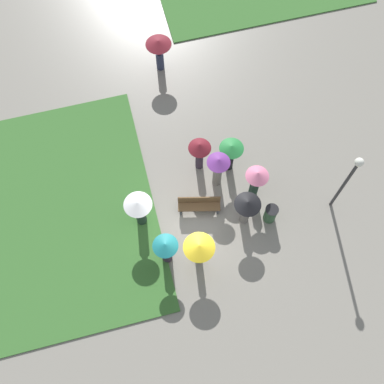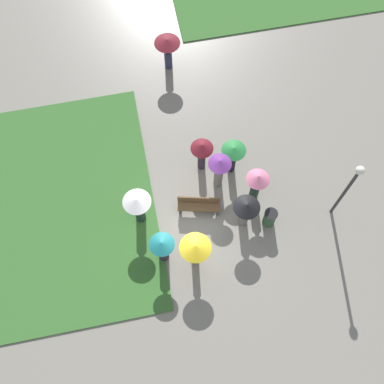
% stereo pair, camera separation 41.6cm
% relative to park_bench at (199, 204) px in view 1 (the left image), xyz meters
% --- Properties ---
extents(ground_plane, '(90.00, 90.00, 0.00)m').
position_rel_park_bench_xyz_m(ground_plane, '(-0.47, -0.77, -0.47)').
color(ground_plane, gray).
extents(lawn_patch_near, '(9.68, 9.93, 0.06)m').
position_rel_park_bench_xyz_m(lawn_patch_near, '(-6.55, 1.20, -0.44)').
color(lawn_patch_near, '#386B2D').
rests_on(lawn_patch_near, ground_plane).
extents(park_bench, '(1.72, 0.80, 0.90)m').
position_rel_park_bench_xyz_m(park_bench, '(0.00, 0.00, 0.00)').
color(park_bench, brown).
rests_on(park_bench, ground_plane).
extents(lamp_post, '(0.32, 0.32, 3.83)m').
position_rel_park_bench_xyz_m(lamp_post, '(5.20, -1.15, 2.04)').
color(lamp_post, '#2D2D30').
rests_on(lamp_post, ground_plane).
extents(trash_bin, '(0.52, 0.52, 0.94)m').
position_rel_park_bench_xyz_m(trash_bin, '(2.59, -1.10, 0.01)').
color(trash_bin, '#335638').
rests_on(trash_bin, ground_plane).
extents(crowd_person_teal, '(0.94, 0.94, 1.73)m').
position_rel_park_bench_xyz_m(crowd_person_teal, '(-1.71, -1.68, 0.63)').
color(crowd_person_teal, '#2D2333').
rests_on(crowd_person_teal, ground_plane).
extents(crowd_person_pink, '(0.90, 0.90, 1.92)m').
position_rel_park_bench_xyz_m(crowd_person_pink, '(2.28, 0.10, 0.83)').
color(crowd_person_pink, '#1E3328').
rests_on(crowd_person_pink, ground_plane).
extents(crowd_person_yellow, '(1.16, 1.16, 1.84)m').
position_rel_park_bench_xyz_m(crowd_person_yellow, '(-0.56, -2.05, 0.99)').
color(crowd_person_yellow, '#47382D').
rests_on(crowd_person_yellow, ground_plane).
extents(crowd_person_maroon, '(0.91, 0.91, 1.81)m').
position_rel_park_bench_xyz_m(crowd_person_maroon, '(0.50, 1.87, 0.85)').
color(crowd_person_maroon, '#2D2333').
rests_on(crowd_person_maroon, ground_plane).
extents(crowd_person_black, '(1.02, 1.02, 1.79)m').
position_rel_park_bench_xyz_m(crowd_person_black, '(1.60, -0.89, 0.77)').
color(crowd_person_black, slate).
rests_on(crowd_person_black, ground_plane).
extents(crowd_person_green, '(0.97, 0.97, 1.77)m').
position_rel_park_bench_xyz_m(crowd_person_green, '(1.69, 1.51, 0.79)').
color(crowd_person_green, black).
rests_on(crowd_person_green, ground_plane).
extents(crowd_person_white, '(1.07, 1.07, 1.91)m').
position_rel_park_bench_xyz_m(crowd_person_white, '(-2.32, 0.06, 0.82)').
color(crowd_person_white, '#1E3328').
rests_on(crowd_person_white, ground_plane).
extents(crowd_person_purple, '(0.91, 0.91, 2.00)m').
position_rel_park_bench_xyz_m(crowd_person_purple, '(1.00, 0.96, 0.86)').
color(crowd_person_purple, slate).
rests_on(crowd_person_purple, ground_plane).
extents(lone_walker_mid_plaza, '(1.14, 1.14, 1.79)m').
position_rel_park_bench_xyz_m(lone_walker_mid_plaza, '(0.10, 7.24, 0.86)').
color(lone_walker_mid_plaza, '#282D47').
rests_on(lone_walker_mid_plaza, ground_plane).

